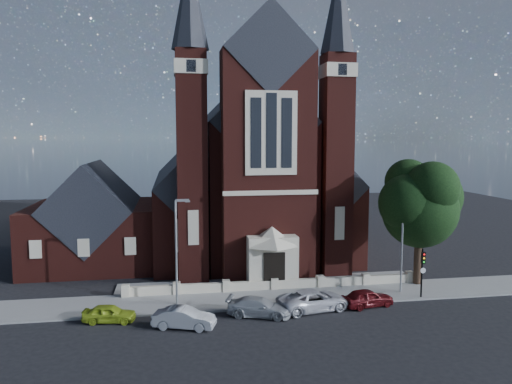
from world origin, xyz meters
TOP-DOWN VIEW (x-y plane):
  - ground at (0.00, 15.00)m, footprint 120.00×120.00m
  - pavement_strip at (0.00, 4.50)m, footprint 60.00×5.00m
  - forecourt_paving at (0.00, 8.50)m, footprint 26.00×3.00m
  - forecourt_wall at (0.00, 6.50)m, footprint 24.00×0.40m
  - church at (-0.00, 22.94)m, footprint 20.01×34.90m
  - parish_hall at (-16.00, 18.00)m, footprint 12.00×12.20m
  - street_tree at (12.60, 5.71)m, footprint 6.40×6.60m
  - street_lamp_left at (-7.91, 4.00)m, footprint 1.16×0.22m
  - street_lamp_right at (10.09, 4.00)m, footprint 1.16×0.22m
  - traffic_signal at (11.00, 2.43)m, footprint 0.28×0.42m
  - car_lime_van at (-12.62, 1.30)m, footprint 3.76×1.93m
  - car_silver_a at (-7.58, -0.63)m, footprint 4.40×2.62m
  - car_silver_b at (-2.27, 0.73)m, footprint 4.95×3.32m
  - car_white_suv at (1.91, 1.31)m, footprint 5.78×3.47m
  - car_dark_red at (6.08, 1.38)m, footprint 4.22×2.34m

SIDE VIEW (x-z plane):
  - ground at x=0.00m, z-range 0.00..0.00m
  - pavement_strip at x=0.00m, z-range -0.06..0.06m
  - forecourt_paving at x=0.00m, z-range -0.07..0.07m
  - forecourt_wall at x=0.00m, z-range -0.45..0.45m
  - car_lime_van at x=-12.62m, z-range 0.00..1.22m
  - car_silver_b at x=-2.27m, z-range 0.00..1.33m
  - car_dark_red at x=6.08m, z-range 0.00..1.36m
  - car_silver_a at x=-7.58m, z-range 0.00..1.37m
  - car_white_suv at x=1.91m, z-range 0.00..1.50m
  - traffic_signal at x=11.00m, z-range 0.58..4.58m
  - parish_hall at x=-16.00m, z-range -1.11..9.13m
  - street_lamp_left at x=-7.91m, z-range 0.55..8.64m
  - street_lamp_right at x=10.09m, z-range 0.55..8.64m
  - street_tree at x=12.60m, z-range 1.61..12.31m
  - church at x=0.00m, z-range -6.41..22.79m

